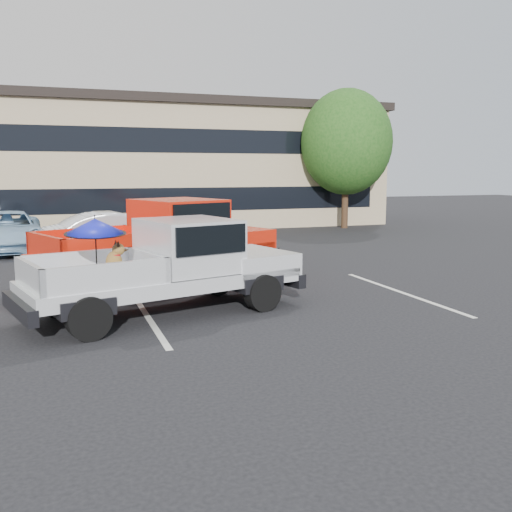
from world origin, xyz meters
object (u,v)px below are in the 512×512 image
(red_pickup, at_px, (173,237))
(blue_suv, at_px, (7,231))
(tree_back, at_px, (238,144))
(silver_pickup, at_px, (178,261))
(silver_sedan, at_px, (120,235))
(tree_right, at_px, (346,142))

(red_pickup, xyz_separation_m, blue_suv, (-4.46, 7.47, -0.45))
(tree_back, distance_m, blue_suv, 17.05)
(blue_suv, bearing_deg, tree_back, 39.31)
(silver_pickup, distance_m, blue_suv, 11.46)
(red_pickup, bearing_deg, blue_suv, 99.00)
(silver_pickup, xyz_separation_m, silver_sedan, (-0.33, 7.54, -0.29))
(tree_back, bearing_deg, silver_pickup, -110.70)
(tree_back, relative_size, blue_suv, 1.41)
(tree_right, relative_size, silver_pickup, 1.13)
(silver_sedan, bearing_deg, silver_pickup, 172.48)
(blue_suv, bearing_deg, silver_sedan, -45.40)
(tree_right, bearing_deg, tree_back, 110.56)
(tree_right, relative_size, red_pickup, 1.00)
(tree_back, relative_size, silver_sedan, 1.53)
(red_pickup, bearing_deg, tree_back, 45.65)
(tree_right, bearing_deg, red_pickup, -135.09)
(tree_right, height_order, tree_back, tree_back)
(silver_pickup, bearing_deg, red_pickup, 65.49)
(silver_pickup, relative_size, blue_suv, 1.19)
(silver_sedan, xyz_separation_m, blue_suv, (-3.58, 3.23, -0.06))
(red_pickup, distance_m, blue_suv, 8.71)
(silver_pickup, xyz_separation_m, red_pickup, (0.55, 3.29, 0.10))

